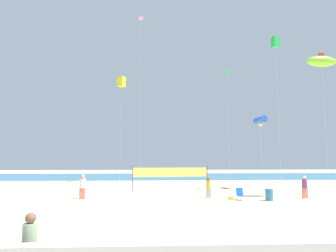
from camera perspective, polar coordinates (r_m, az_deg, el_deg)
ground_plane at (r=19.20m, az=-0.99°, el=-15.56°), size 120.00×120.00×0.00m
ocean_band at (r=51.45m, az=-2.12°, el=-9.75°), size 120.00×20.00×0.01m
mother_figure at (r=8.99m, az=-25.39°, el=-19.89°), size 0.38×0.38×1.65m
beachgoer_mustard_shirt at (r=23.65m, az=7.90°, el=-11.64°), size 0.37×0.37×1.62m
beachgoer_white_shirt at (r=23.65m, az=-16.33°, el=-11.15°), size 0.42×0.42×1.85m
beachgoer_plum_shirt at (r=25.52m, az=25.08°, el=-10.58°), size 0.40×0.40×1.73m
folding_beach_chair at (r=22.98m, az=13.86°, el=-12.68°), size 0.52×0.65×0.89m
trash_barrel at (r=23.12m, az=19.13°, el=-12.56°), size 0.55×0.55×0.87m
volleyball_net at (r=29.01m, az=0.50°, el=-9.19°), size 7.44×0.80×2.40m
beach_handbag at (r=22.62m, az=12.12°, el=-13.66°), size 0.35×0.17×0.28m
kite_blue_tube at (r=31.62m, az=17.54°, el=1.08°), size 0.78×2.10×7.36m
kite_green_box at (r=32.39m, az=20.21°, el=15.04°), size 0.75×0.75×15.22m
kite_green_diamond at (r=35.81m, az=11.48°, el=10.07°), size 0.88×0.88×13.48m
kite_lime_inflatable at (r=27.41m, az=27.75°, el=11.09°), size 2.57×0.98×11.64m
kite_yellow_box at (r=39.34m, az=-9.07°, el=8.49°), size 1.12×1.12×13.75m
kite_pink_diamond at (r=39.16m, az=-5.39°, el=19.40°), size 0.81×0.81×20.85m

